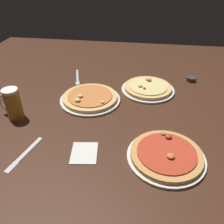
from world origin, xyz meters
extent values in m
cube|color=#3D2114|center=(0.00, 0.00, -0.01)|extent=(2.40, 2.40, 0.03)
cylinder|color=silver|center=(0.26, -0.27, 0.01)|extent=(0.32, 0.32, 0.01)
cylinder|color=tan|center=(0.26, -0.27, 0.02)|extent=(0.29, 0.29, 0.02)
cylinder|color=#B73823|center=(0.26, -0.27, 0.03)|extent=(0.24, 0.24, 0.01)
ellipsoid|color=olive|center=(0.25, -0.16, 0.04)|extent=(0.02, 0.02, 0.01)
ellipsoid|color=#C67038|center=(0.27, -0.30, 0.04)|extent=(0.03, 0.03, 0.02)
ellipsoid|color=#B73823|center=(0.27, -0.18, 0.04)|extent=(0.03, 0.03, 0.01)
cylinder|color=silver|center=(0.18, 0.29, 0.01)|extent=(0.32, 0.32, 0.01)
cylinder|color=tan|center=(0.18, 0.29, 0.02)|extent=(0.28, 0.28, 0.02)
cylinder|color=#DBC67A|center=(0.18, 0.29, 0.03)|extent=(0.23, 0.23, 0.01)
ellipsoid|color=#C67038|center=(0.18, 0.35, 0.04)|extent=(0.03, 0.03, 0.02)
ellipsoid|color=#B73823|center=(0.16, 0.24, 0.04)|extent=(0.02, 0.02, 0.01)
ellipsoid|color=#C67038|center=(0.17, 0.36, 0.04)|extent=(0.02, 0.02, 0.01)
ellipsoid|color=#DBC67A|center=(0.13, 0.27, 0.04)|extent=(0.03, 0.03, 0.01)
cylinder|color=silver|center=(-0.14, 0.13, 0.01)|extent=(0.34, 0.34, 0.01)
cylinder|color=tan|center=(-0.14, 0.13, 0.02)|extent=(0.31, 0.31, 0.02)
cylinder|color=#C67038|center=(-0.14, 0.13, 0.03)|extent=(0.25, 0.25, 0.01)
ellipsoid|color=#DBC67A|center=(-0.06, 0.06, 0.04)|extent=(0.02, 0.02, 0.01)
ellipsoid|color=#DBC67A|center=(-0.19, 0.05, 0.04)|extent=(0.03, 0.03, 0.02)
ellipsoid|color=#DBC67A|center=(-0.19, 0.10, 0.04)|extent=(0.03, 0.03, 0.01)
cylinder|color=#B27A23|center=(-0.48, -0.09, 0.07)|extent=(0.08, 0.08, 0.15)
cylinder|color=white|center=(-0.48, -0.09, 0.15)|extent=(0.08, 0.08, 0.01)
torus|color=silver|center=(-0.53, -0.07, 0.07)|extent=(0.09, 0.04, 0.09)
cylinder|color=#333338|center=(0.45, 0.46, 0.01)|extent=(0.06, 0.06, 0.03)
cube|color=silver|center=(-0.07, -0.29, 0.00)|extent=(0.12, 0.14, 0.01)
cube|color=silver|center=(-0.30, 0.43, 0.00)|extent=(0.07, 0.19, 0.01)
cube|color=silver|center=(-0.27, 0.32, 0.00)|extent=(0.04, 0.05, 0.00)
cube|color=silver|center=(-0.31, -0.31, 0.00)|extent=(0.06, 0.17, 0.01)
cube|color=silver|center=(-0.34, -0.41, 0.00)|extent=(0.04, 0.06, 0.00)
camera|label=1|loc=(0.14, -0.98, 0.69)|focal=37.50mm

